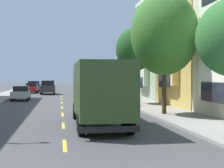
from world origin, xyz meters
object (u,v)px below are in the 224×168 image
object	(u,v)px
parked_hatchback_silver	(21,93)
moving_charcoal_sedan	(48,87)
parked_hatchback_red	(32,88)
parked_suv_white	(98,89)
parked_pickup_black	(92,89)
street_tree_second	(164,34)
parked_sedan_burgundy	(85,86)
street_tree_third	(135,50)
parked_pickup_navy	(34,86)
delivery_box_truck	(99,90)
parked_suv_orange	(114,95)

from	to	relation	value
parked_hatchback_silver	moving_charcoal_sedan	bearing A→B (deg)	78.26
parked_hatchback_silver	parked_hatchback_red	bearing A→B (deg)	90.59
parked_suv_white	parked_pickup_black	world-z (taller)	parked_suv_white
street_tree_second	parked_sedan_burgundy	bearing A→B (deg)	93.07
parked_hatchback_red	moving_charcoal_sedan	world-z (taller)	moving_charcoal_sedan
street_tree_third	moving_charcoal_sedan	xyz separation A→B (m)	(-8.20, 18.71, -3.90)
street_tree_third	parked_pickup_navy	size ratio (longest dim) A/B	1.25
delivery_box_truck	parked_suv_white	distance (m)	23.33
parked_suv_white	parked_hatchback_red	size ratio (longest dim) A/B	1.20
parked_sedan_burgundy	parked_hatchback_red	size ratio (longest dim) A/B	1.12
delivery_box_truck	parked_hatchback_red	distance (m)	35.58
parked_suv_white	parked_pickup_navy	xyz separation A→B (m)	(-8.73, 17.89, -0.16)
parked_sedan_burgundy	street_tree_second	bearing A→B (deg)	-86.93
street_tree_third	moving_charcoal_sedan	bearing A→B (deg)	113.67
street_tree_third	parked_hatchback_silver	world-z (taller)	street_tree_third
parked_hatchback_silver	parked_suv_orange	size ratio (longest dim) A/B	0.83
street_tree_third	delivery_box_truck	size ratio (longest dim) A/B	0.86
parked_suv_white	parked_suv_orange	xyz separation A→B (m)	(0.00, -12.22, 0.00)
parked_suv_orange	parked_sedan_burgundy	bearing A→B (deg)	90.06
street_tree_second	parked_hatchback_red	size ratio (longest dim) A/B	1.91
parked_hatchback_silver	parked_suv_orange	distance (m)	12.04
street_tree_second	parked_suv_white	world-z (taller)	street_tree_second
parked_hatchback_silver	parked_hatchback_red	xyz separation A→B (m)	(-0.16, 15.57, 0.00)
parked_pickup_black	parked_pickup_navy	distance (m)	14.67
street_tree_third	parked_pickup_navy	xyz separation A→B (m)	(-10.81, 28.71, -4.06)
delivery_box_truck	parked_suv_orange	xyz separation A→B (m)	(2.52, 10.96, -0.86)
moving_charcoal_sedan	parked_suv_white	bearing A→B (deg)	-52.20
street_tree_third	parked_pickup_navy	bearing A→B (deg)	110.63
delivery_box_truck	parked_suv_orange	bearing A→B (deg)	77.04
parked_suv_white	street_tree_third	bearing A→B (deg)	-79.12
parked_suv_white	parked_hatchback_silver	world-z (taller)	parked_suv_white
parked_suv_white	parked_suv_orange	distance (m)	12.22
street_tree_second	parked_sedan_burgundy	xyz separation A→B (m)	(-2.11, 39.36, -4.48)
street_tree_second	parked_hatchback_red	distance (m)	33.31
parked_hatchback_silver	parked_suv_orange	world-z (taller)	parked_suv_orange
parked_hatchback_silver	street_tree_third	bearing A→B (deg)	-33.75
parked_pickup_black	delivery_box_truck	bearing A→B (deg)	-94.73
parked_pickup_navy	moving_charcoal_sedan	distance (m)	10.34
parked_hatchback_red	delivery_box_truck	bearing A→B (deg)	-80.00
parked_suv_white	parked_sedan_burgundy	size ratio (longest dim) A/B	1.07
street_tree_third	parked_hatchback_silver	size ratio (longest dim) A/B	1.66
street_tree_second	street_tree_third	xyz separation A→B (m)	(-0.00, 8.54, -0.34)
parked_suv_orange	parked_pickup_navy	size ratio (longest dim) A/B	0.91
parked_suv_white	parked_pickup_black	distance (m)	6.03
parked_pickup_black	moving_charcoal_sedan	distance (m)	6.30
parked_pickup_black	parked_hatchback_red	bearing A→B (deg)	145.90
parked_hatchback_silver	parked_pickup_navy	bearing A→B (deg)	90.51
parked_pickup_black	parked_sedan_burgundy	xyz separation A→B (m)	(0.07, 13.97, -0.08)
parked_suv_orange	parked_hatchback_red	size ratio (longest dim) A/B	1.20
street_tree_third	street_tree_second	bearing A→B (deg)	-90.00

